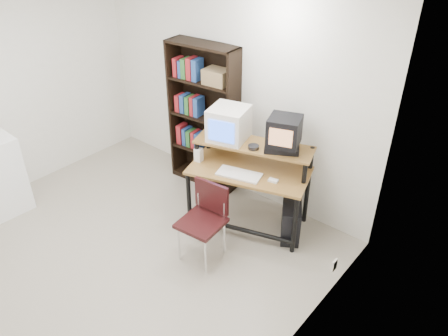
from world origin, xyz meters
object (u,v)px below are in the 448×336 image
Objects in this scene: crt_monitor at (229,124)px; bookshelf at (205,115)px; crt_tv at (284,131)px; pc_tower at (291,220)px; school_chair at (205,214)px; computer_desk at (250,171)px.

bookshelf reaches higher than crt_monitor.
crt_tv reaches higher than pc_tower.
crt_monitor is 1.08× the size of pc_tower.
crt_tv is 1.18m from school_chair.
bookshelf is at bearing 125.46° from school_chair.
crt_monitor is 1.26m from pc_tower.
crt_monitor is at bearing 175.47° from crt_tv.
computer_desk is at bearing -20.88° from crt_monitor.
school_chair is at bearing -83.39° from crt_monitor.
school_chair is 1.53m from bookshelf.
pc_tower is at bearing -5.22° from computer_desk.
crt_tv is at bearing 65.49° from school_chair.
pc_tower is at bearing -9.70° from crt_monitor.
pc_tower is 1.70m from bookshelf.
computer_desk is 0.78× the size of bookshelf.
school_chair is (-0.03, -0.71, -0.18)m from computer_desk.
crt_monitor is at bearing -33.88° from bookshelf.
crt_tv is 1.02m from pc_tower.
school_chair is at bearing -154.34° from pc_tower.
computer_desk is 3.49× the size of crt_tv.
bookshelf is at bearing 137.83° from pc_tower.
computer_desk reaches higher than school_chair.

